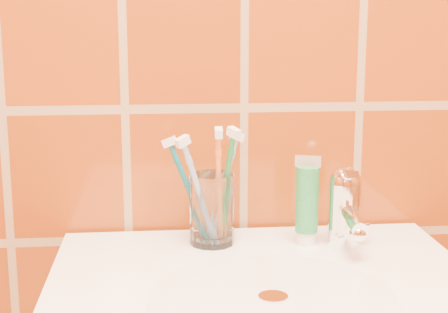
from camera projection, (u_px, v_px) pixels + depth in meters
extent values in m
cylinder|color=silver|center=(273.00, 299.00, 0.82)|extent=(0.30, 0.30, 0.00)
cylinder|color=white|center=(273.00, 297.00, 0.82)|extent=(0.04, 0.04, 0.00)
cylinder|color=white|center=(212.00, 209.00, 1.01)|extent=(0.07, 0.07, 0.11)
cylinder|color=white|center=(306.00, 237.00, 1.02)|extent=(0.03, 0.03, 0.02)
cylinder|color=#1B7334|center=(307.00, 199.00, 1.00)|extent=(0.03, 0.03, 0.10)
cube|color=beige|center=(308.00, 161.00, 0.99)|extent=(0.04, 0.00, 0.02)
cylinder|color=white|center=(344.00, 214.00, 1.00)|extent=(0.05, 0.05, 0.09)
sphere|color=white|center=(345.00, 183.00, 0.99)|extent=(0.05, 0.05, 0.05)
cylinder|color=white|center=(351.00, 217.00, 0.96)|extent=(0.02, 0.09, 0.03)
cube|color=white|center=(348.00, 173.00, 0.98)|extent=(0.02, 0.06, 0.01)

